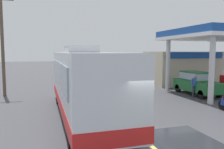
% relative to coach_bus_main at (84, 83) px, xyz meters
% --- Properties ---
extents(ground, '(120.00, 120.00, 0.00)m').
position_rel_coach_bus_main_xyz_m(ground, '(1.65, 15.35, -1.72)').
color(ground, '#424247').
extents(lane_divider_stripe, '(0.16, 50.00, 0.01)m').
position_rel_coach_bus_main_xyz_m(lane_divider_stripe, '(1.65, 10.35, -1.72)').
color(lane_divider_stripe, '#D8CC4C').
rests_on(lane_divider_stripe, ground).
extents(coach_bus_main, '(2.60, 11.04, 3.69)m').
position_rel_coach_bus_main_xyz_m(coach_bus_main, '(0.00, 0.00, 0.00)').
color(coach_bus_main, silver).
rests_on(coach_bus_main, ground).
extents(gas_station_roadside, '(9.10, 11.95, 5.10)m').
position_rel_coach_bus_main_xyz_m(gas_station_roadside, '(12.06, 7.31, 0.91)').
color(gas_station_roadside, '#194799').
rests_on(gas_station_roadside, ground).
extents(car_at_pump, '(1.70, 4.20, 1.82)m').
position_rel_coach_bus_main_xyz_m(car_at_pump, '(9.59, 3.49, -0.71)').
color(car_at_pump, '#1E602D').
rests_on(car_at_pump, ground).
extents(minibus_opposing_lane, '(2.04, 6.13, 2.44)m').
position_rel_coach_bus_main_xyz_m(minibus_opposing_lane, '(3.80, 14.80, -0.25)').
color(minibus_opposing_lane, '#BFB799').
rests_on(minibus_opposing_lane, ground).
extents(pedestrian_near_pump, '(0.55, 0.22, 1.66)m').
position_rel_coach_bus_main_xyz_m(pedestrian_near_pump, '(8.75, 2.62, -0.79)').
color(pedestrian_near_pump, '#33333F').
rests_on(pedestrian_near_pump, ground).
extents(utility_pole_roadside, '(1.80, 0.24, 7.86)m').
position_rel_coach_bus_main_xyz_m(utility_pole_roadside, '(-4.91, 7.24, 2.39)').
color(utility_pole_roadside, brown).
rests_on(utility_pole_roadside, ground).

